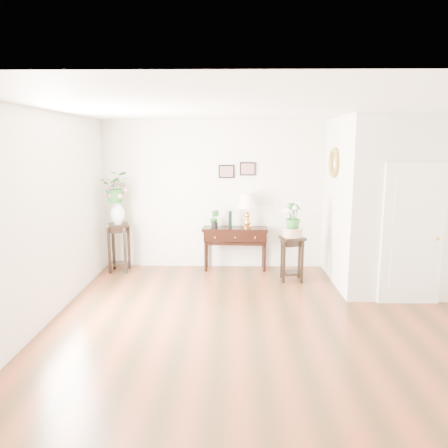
{
  "coord_description": "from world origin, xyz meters",
  "views": [
    {
      "loc": [
        -0.56,
        -5.53,
        2.35
      ],
      "look_at": [
        -0.67,
        1.3,
        1.1
      ],
      "focal_mm": 35.0,
      "sensor_mm": 36.0,
      "label": 1
    }
  ],
  "objects_px": {
    "table_lamp": "(247,209)",
    "plant_stand_a": "(119,248)",
    "plant_stand_b": "(292,259)",
    "console_table": "(235,249)"
  },
  "relations": [
    {
      "from": "table_lamp",
      "to": "plant_stand_a",
      "type": "xyz_separation_m",
      "value": [
        -2.39,
        -0.15,
        -0.71
      ]
    },
    {
      "from": "console_table",
      "to": "plant_stand_b",
      "type": "distance_m",
      "value": 1.19
    },
    {
      "from": "console_table",
      "to": "table_lamp",
      "type": "height_order",
      "value": "table_lamp"
    },
    {
      "from": "table_lamp",
      "to": "plant_stand_a",
      "type": "bearing_deg",
      "value": -176.31
    },
    {
      "from": "console_table",
      "to": "plant_stand_a",
      "type": "xyz_separation_m",
      "value": [
        -2.17,
        -0.15,
        0.05
      ]
    },
    {
      "from": "table_lamp",
      "to": "plant_stand_b",
      "type": "distance_m",
      "value": 1.27
    },
    {
      "from": "console_table",
      "to": "table_lamp",
      "type": "xyz_separation_m",
      "value": [
        0.23,
        0.0,
        0.76
      ]
    },
    {
      "from": "console_table",
      "to": "table_lamp",
      "type": "relative_size",
      "value": 1.9
    },
    {
      "from": "plant_stand_a",
      "to": "plant_stand_b",
      "type": "bearing_deg",
      "value": -9.28
    },
    {
      "from": "table_lamp",
      "to": "plant_stand_b",
      "type": "relative_size",
      "value": 0.82
    }
  ]
}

